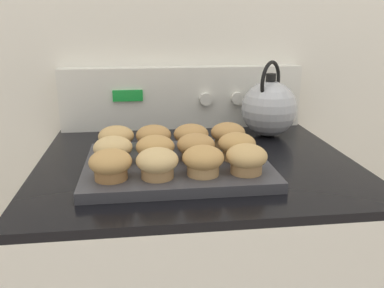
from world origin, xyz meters
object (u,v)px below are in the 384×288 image
Objects in this scene: muffin_r1_c3 at (237,146)px; muffin_r2_c1 at (154,137)px; muffin_r0_c1 at (157,163)px; tea_kettle at (269,107)px; muffin_r2_c2 at (191,136)px; muffin_r2_c3 at (228,135)px; muffin_r0_c3 at (247,159)px; muffin_pan at (177,166)px; muffin_r0_c0 at (111,164)px; muffin_r0_c2 at (203,160)px; muffin_r2_c0 at (116,138)px; muffin_r1_c0 at (113,150)px; muffin_r1_c2 at (196,147)px; muffin_r1_c1 at (155,149)px.

muffin_r1_c3 is 0.20m from muffin_r2_c1.
tea_kettle is at bearing 45.75° from muffin_r0_c1.
tea_kettle reaches higher than muffin_r0_c1.
muffin_r2_c2 is at bearing 63.52° from muffin_r0_c1.
muffin_r1_c3 and muffin_r2_c3 have the same top height.
muffin_r0_c3 is at bearing -44.44° from muffin_r2_c1.
muffin_r1_c3 is (0.13, -0.00, 0.04)m from muffin_pan.
muffin_pan is at bearing -62.05° from muffin_r2_c1.
muffin_r0_c0 is 0.25m from muffin_r2_c2.
muffin_r2_c0 is at bearing 134.99° from muffin_r0_c2.
muffin_r0_c3 is (0.18, 0.00, 0.00)m from muffin_r0_c1.
muffin_r1_c0 is at bearing -136.24° from muffin_r2_c1.
muffin_r2_c1 is at bearing 135.56° from muffin_r0_c3.
muffin_r1_c2 is (-0.09, 0.09, 0.00)m from muffin_r0_c3.
muffin_r2_c2 is at bearing -146.24° from tea_kettle.
muffin_r0_c3 is 1.00× the size of muffin_r1_c3.
muffin_r0_c0 and muffin_r0_c3 have the same top height.
muffin_r0_c0 is 0.20m from muffin_r2_c1.
tea_kettle is at bearing 20.54° from muffin_r2_c0.
muffin_r1_c3 is (0.09, -0.00, 0.00)m from muffin_r1_c2.
muffin_r1_c1 is (-0.18, 0.09, 0.00)m from muffin_r0_c3.
muffin_r0_c1 and muffin_r2_c2 have the same top height.
muffin_r2_c3 is (0.09, 0.18, 0.00)m from muffin_r0_c2.
muffin_r1_c3 and muffin_r2_c2 have the same top height.
muffin_r1_c0 is (-0.14, 0.00, 0.04)m from muffin_pan.
muffin_r2_c2 is at bearing 117.40° from muffin_r0_c3.
muffin_r2_c2 is (0.09, 0.18, 0.00)m from muffin_r0_c1.
muffin_r0_c3 is at bearing 1.02° from muffin_r0_c1.
muffin_r2_c0 is 1.00× the size of muffin_r2_c3.
muffin_r1_c0 is (-0.00, 0.09, 0.00)m from muffin_r0_c0.
muffin_r2_c0 is (-0.09, 0.18, 0.00)m from muffin_r0_c1.
muffin_r2_c1 is at bearing 90.27° from muffin_r1_c1.
muffin_r1_c2 is (0.09, 0.09, 0.00)m from muffin_r0_c1.
muffin_r0_c1 is 0.13m from muffin_r1_c0.
muffin_r1_c2 is 1.00× the size of muffin_r2_c1.
muffin_pan is 4.78× the size of muffin_r2_c0.
muffin_r0_c1 is at bearing -89.88° from muffin_r1_c1.
muffin_r2_c3 is at bearing 1.92° from muffin_r2_c2.
muffin_r2_c0 and muffin_r2_c1 have the same top height.
muffin_r1_c0 and muffin_r1_c2 have the same top height.
muffin_r0_c0 is 1.00× the size of muffin_r1_c1.
tea_kettle is at bearing 46.27° from muffin_r2_c3.
muffin_r2_c1 is 0.39× the size of tea_kettle.
tea_kettle is (0.15, 0.25, 0.03)m from muffin_r1_c3.
muffin_r2_c3 is at bearing -0.46° from muffin_r2_c0.
muffin_r1_c1 is at bearing -46.94° from muffin_r2_c0.
muffin_pan is 4.78× the size of muffin_r2_c3.
muffin_r0_c2 is 0.12m from muffin_r1_c3.
muffin_r1_c3 is (0.18, 0.09, 0.00)m from muffin_r0_c1.
muffin_r2_c3 is 0.39× the size of tea_kettle.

